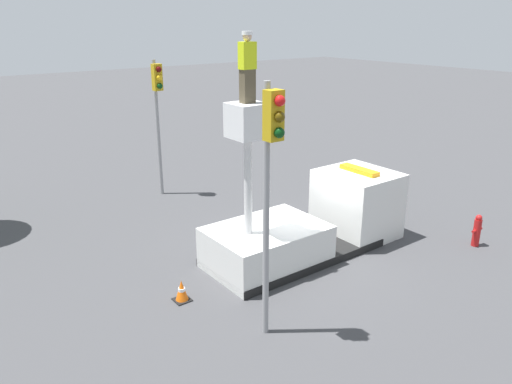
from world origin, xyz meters
TOP-DOWN VIEW (x-y plane):
  - ground_plane at (0.00, 0.00)m, footprint 120.00×120.00m
  - bucket_truck at (0.75, 0.00)m, footprint 6.54×2.40m
  - worker at (-1.71, 0.00)m, footprint 0.40×0.26m
  - traffic_light_pole at (-3.11, -2.71)m, footprint 0.34×0.57m
  - traffic_light_across at (-0.59, 7.48)m, footprint 0.34×0.57m
  - fire_hydrant at (5.10, -2.94)m, footprint 0.48×0.24m
  - traffic_cone_rear at (-3.98, -0.21)m, footprint 0.41×0.41m

SIDE VIEW (x-z plane):
  - ground_plane at x=0.00m, z-range 0.00..0.00m
  - traffic_cone_rear at x=-3.98m, z-range -0.02..0.56m
  - fire_hydrant at x=5.10m, z-range -0.01..1.05m
  - bucket_truck at x=0.75m, z-range -1.52..3.30m
  - traffic_light_across at x=-0.59m, z-range 1.12..6.52m
  - traffic_light_pole at x=-3.11m, z-range 1.17..6.90m
  - worker at x=-1.71m, z-range 4.83..6.58m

